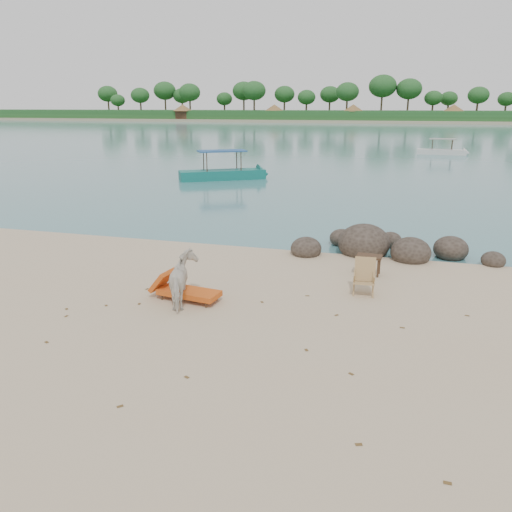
% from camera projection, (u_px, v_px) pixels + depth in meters
% --- Properties ---
extents(water, '(400.00, 400.00, 0.00)m').
position_uv_depth(water, '(384.00, 130.00, 93.22)').
color(water, '#3B6D76').
rests_on(water, ground).
extents(far_shore, '(420.00, 90.00, 1.40)m').
position_uv_depth(far_shore, '(391.00, 119.00, 167.00)').
color(far_shore, tan).
rests_on(far_shore, ground).
extents(far_scenery, '(420.00, 18.00, 9.50)m').
position_uv_depth(far_scenery, '(390.00, 110.00, 135.37)').
color(far_scenery, '#1E4C1E').
rests_on(far_scenery, ground).
extents(boulders, '(6.22, 2.82, 1.20)m').
position_uv_depth(boulders, '(381.00, 247.00, 15.46)').
color(boulders, '#2E261E').
rests_on(boulders, ground).
extents(cow, '(1.08, 1.53, 1.18)m').
position_uv_depth(cow, '(184.00, 281.00, 11.38)').
color(cow, silver).
rests_on(cow, ground).
extents(side_table, '(0.69, 0.48, 0.53)m').
position_uv_depth(side_table, '(369.00, 266.00, 13.48)').
color(side_table, '#332514').
rests_on(side_table, ground).
extents(lounge_chair, '(1.91, 0.90, 0.55)m').
position_uv_depth(lounge_chair, '(189.00, 290.00, 11.71)').
color(lounge_chair, '#D84919').
rests_on(lounge_chair, ground).
extents(deck_chair, '(0.59, 0.64, 0.86)m').
position_uv_depth(deck_chair, '(364.00, 279.00, 12.01)').
color(deck_chair, '#9D804E').
rests_on(deck_chair, ground).
extents(boat_near, '(5.84, 4.27, 2.93)m').
position_uv_depth(boat_near, '(222.00, 155.00, 31.04)').
color(boat_near, '#10655C').
rests_on(boat_near, water).
extents(boat_mid, '(4.96, 1.33, 2.41)m').
position_uv_depth(boat_mid, '(443.00, 141.00, 47.03)').
color(boat_mid, silver).
rests_on(boat_mid, water).
extents(dead_leaves, '(8.81, 5.82, 0.00)m').
position_uv_depth(dead_leaves, '(229.00, 333.00, 10.12)').
color(dead_leaves, brown).
rests_on(dead_leaves, ground).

